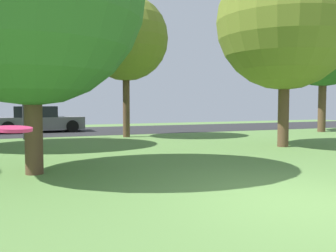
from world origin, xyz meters
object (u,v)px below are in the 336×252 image
object	(u,v)px
parked_car_grey	(39,120)
maple_tree_far	(126,38)
birch_tree_lone	(285,22)
frisbee_disc	(13,129)
maple_tree_near	(324,42)
street_lamp_post	(23,86)

from	to	relation	value
parked_car_grey	maple_tree_far	bearing A→B (deg)	-52.61
birch_tree_lone	parked_car_grey	bearing A→B (deg)	126.62
frisbee_disc	parked_car_grey	size ratio (longest dim) A/B	0.08
maple_tree_near	street_lamp_post	size ratio (longest dim) A/B	1.59
maple_tree_far	frisbee_disc	bearing A→B (deg)	-109.12
birch_tree_lone	parked_car_grey	size ratio (longest dim) A/B	1.52
birch_tree_lone	parked_car_grey	distance (m)	13.31
maple_tree_far	street_lamp_post	bearing A→B (deg)	173.37
frisbee_disc	street_lamp_post	bearing A→B (deg)	88.81
frisbee_disc	street_lamp_post	xyz separation A→B (m)	(0.29, 13.73, 0.90)
maple_tree_near	maple_tree_far	size ratio (longest dim) A/B	1.13
birch_tree_lone	frisbee_disc	bearing A→B (deg)	-138.98
maple_tree_far	parked_car_grey	distance (m)	6.91
frisbee_disc	parked_car_grey	xyz separation A→B (m)	(1.08, 17.82, -0.73)
maple_tree_far	street_lamp_post	xyz separation A→B (m)	(-4.30, 0.50, -2.17)
maple_tree_far	frisbee_disc	xyz separation A→B (m)	(-4.59, -13.23, -3.06)
frisbee_disc	parked_car_grey	bearing A→B (deg)	86.54
maple_tree_far	street_lamp_post	size ratio (longest dim) A/B	1.41
birch_tree_lone	maple_tree_near	distance (m)	7.94
maple_tree_near	maple_tree_far	world-z (taller)	maple_tree_near
parked_car_grey	street_lamp_post	world-z (taller)	street_lamp_post
birch_tree_lone	maple_tree_far	xyz separation A→B (m)	(-4.11, 5.66, 0.06)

